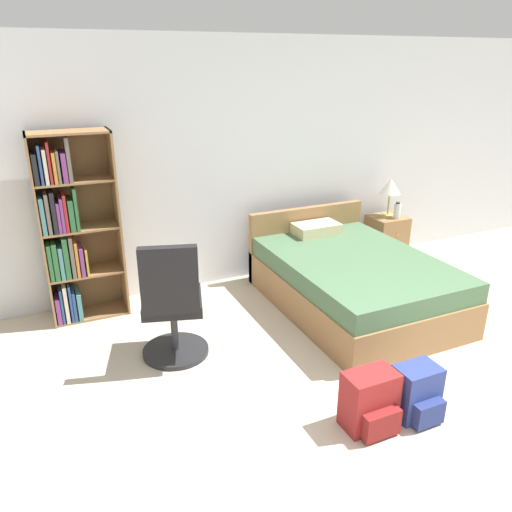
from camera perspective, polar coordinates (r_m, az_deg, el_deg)
The scene contains 10 objects.
ground_plane at distance 3.60m, azimuth 21.17°, elevation -21.18°, with size 14.00×14.00×0.00m, color beige.
wall_back at distance 5.48m, azimuth -1.32°, elevation 10.45°, with size 9.00×0.06×2.60m.
bookshelf at distance 4.91m, azimuth -20.47°, elevation 2.76°, with size 0.70×0.34×1.78m.
bed at distance 5.13m, azimuth 10.78°, elevation -2.68°, with size 1.42×2.03×0.80m.
office_chair at distance 4.11m, azimuth -9.54°, elevation -5.83°, with size 0.60×0.67×1.08m.
nightstand at distance 6.37m, azimuth 14.61°, elevation 1.91°, with size 0.41×0.41×0.58m.
table_lamp at distance 6.21m, azimuth 15.10°, elevation 7.60°, with size 0.25×0.25×0.46m.
water_bottle at distance 6.21m, azimuth 15.83°, elevation 5.01°, with size 0.08×0.08×0.20m.
backpack_blue at distance 3.78m, azimuth 17.93°, elevation -14.71°, with size 0.30×0.29×0.39m.
backpack_red at distance 3.60m, azimuth 12.95°, elevation -15.97°, with size 0.36×0.30×0.42m.
Camera 1 is at (-2.11, -1.71, 2.36)m, focal length 35.00 mm.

